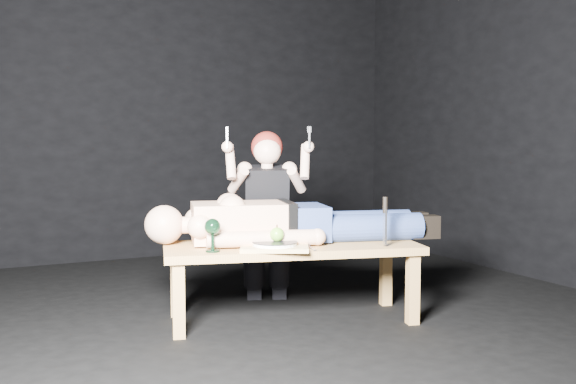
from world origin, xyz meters
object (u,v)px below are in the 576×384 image
object	(u,v)px
carving_knife	(385,222)
lying_man	(296,217)
table	(292,282)
serving_tray	(275,247)
kneeling_woman	(267,214)
goblet	(213,235)

from	to	relation	value
carving_knife	lying_man	bearing A→B (deg)	145.52
table	serving_tray	distance (m)	0.32
table	lying_man	size ratio (longest dim) A/B	0.91
serving_tray	carving_knife	world-z (taller)	carving_knife
kneeling_woman	carving_knife	xyz separation A→B (m)	(0.36, -0.83, 0.02)
kneeling_woman	carving_knife	bearing A→B (deg)	-44.20
lying_man	carving_knife	bearing A→B (deg)	-34.48
table	lying_man	bearing A→B (deg)	66.85
goblet	table	bearing A→B (deg)	5.29
table	goblet	bearing A→B (deg)	-160.19
kneeling_woman	serving_tray	distance (m)	0.69
carving_knife	kneeling_woman	bearing A→B (deg)	128.28
table	serving_tray	xyz separation A→B (m)	(-0.17, -0.13, 0.24)
serving_tray	table	bearing A→B (deg)	36.71
lying_man	carving_knife	world-z (taller)	lying_man
table	goblet	distance (m)	0.59
lying_man	carving_knife	xyz separation A→B (m)	(0.36, -0.41, -0.00)
kneeling_woman	serving_tray	world-z (taller)	kneeling_woman
lying_man	serving_tray	world-z (taller)	lying_man
table	lying_man	distance (m)	0.39
goblet	carving_knife	bearing A→B (deg)	-15.90
kneeling_woman	table	bearing A→B (deg)	-75.83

